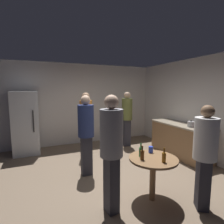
# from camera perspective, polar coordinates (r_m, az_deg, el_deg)

# --- Properties ---
(ground_plane) EXTENTS (5.20, 5.20, 0.10)m
(ground_plane) POSITION_cam_1_polar(r_m,az_deg,el_deg) (4.11, -0.80, -20.35)
(ground_plane) COLOR #7A6651
(wall_back) EXTENTS (5.32, 0.06, 2.70)m
(wall_back) POSITION_cam_1_polar(r_m,az_deg,el_deg) (6.17, -10.16, 2.49)
(wall_back) COLOR silver
(wall_back) RESTS_ON ground_plane
(wall_side_right) EXTENTS (0.06, 5.20, 2.70)m
(wall_side_right) POSITION_cam_1_polar(r_m,az_deg,el_deg) (5.26, 26.71, 1.00)
(wall_side_right) COLOR silver
(wall_side_right) RESTS_ON ground_plane
(refrigerator) EXTENTS (0.70, 0.68, 1.80)m
(refrigerator) POSITION_cam_1_polar(r_m,az_deg,el_deg) (5.65, -25.94, -3.17)
(refrigerator) COLOR silver
(refrigerator) RESTS_ON ground_plane
(kitchen_counter) EXTENTS (0.64, 1.85, 0.90)m
(kitchen_counter) POSITION_cam_1_polar(r_m,az_deg,el_deg) (5.39, 21.02, -8.30)
(kitchen_counter) COLOR olive
(kitchen_counter) RESTS_ON ground_plane
(kettle) EXTENTS (0.24, 0.17, 0.18)m
(kettle) POSITION_cam_1_polar(r_m,az_deg,el_deg) (4.98, 24.01, -3.57)
(kettle) COLOR #B2B2B7
(kettle) RESTS_ON kitchen_counter
(wine_bottle_on_counter) EXTENTS (0.08, 0.08, 0.31)m
(wine_bottle_on_counter) POSITION_cam_1_polar(r_m,az_deg,el_deg) (4.84, 25.85, -3.41)
(wine_bottle_on_counter) COLOR #3F141E
(wine_bottle_on_counter) RESTS_ON kitchen_counter
(foreground_table) EXTENTS (0.80, 0.80, 0.73)m
(foreground_table) POSITION_cam_1_polar(r_m,az_deg,el_deg) (3.14, 13.03, -15.88)
(foreground_table) COLOR olive
(foreground_table) RESTS_ON ground_plane
(beer_bottle_amber) EXTENTS (0.06, 0.06, 0.23)m
(beer_bottle_amber) POSITION_cam_1_polar(r_m,az_deg,el_deg) (2.93, 16.31, -13.71)
(beer_bottle_amber) COLOR #8C5919
(beer_bottle_amber) RESTS_ON foreground_table
(beer_bottle_brown) EXTENTS (0.06, 0.06, 0.23)m
(beer_bottle_brown) POSITION_cam_1_polar(r_m,az_deg,el_deg) (2.95, 9.67, -13.36)
(beer_bottle_brown) COLOR #593314
(beer_bottle_brown) RESTS_ON foreground_table
(beer_bottle_green) EXTENTS (0.06, 0.06, 0.23)m
(beer_bottle_green) POSITION_cam_1_polar(r_m,az_deg,el_deg) (3.08, 9.22, -12.44)
(beer_bottle_green) COLOR #26662D
(beer_bottle_green) RESTS_ON foreground_table
(plastic_cup_blue) EXTENTS (0.08, 0.08, 0.11)m
(plastic_cup_blue) POSITION_cam_1_polar(r_m,az_deg,el_deg) (3.30, 12.33, -11.68)
(plastic_cup_blue) COLOR blue
(plastic_cup_blue) RESTS_ON foreground_table
(person_in_gray_shirt) EXTENTS (0.38, 0.38, 1.78)m
(person_in_gray_shirt) POSITION_cam_1_polar(r_m,az_deg,el_deg) (2.64, -0.18, -10.50)
(person_in_gray_shirt) COLOR #2D2D38
(person_in_gray_shirt) RESTS_ON ground_plane
(person_in_orange_shirt) EXTENTS (0.47, 0.47, 1.77)m
(person_in_orange_shirt) POSITION_cam_1_polar(r_m,az_deg,el_deg) (4.90, -8.28, -2.37)
(person_in_orange_shirt) COLOR #2D2D38
(person_in_orange_shirt) RESTS_ON ground_plane
(person_in_navy_shirt) EXTENTS (0.35, 0.35, 1.73)m
(person_in_navy_shirt) POSITION_cam_1_polar(r_m,az_deg,el_deg) (3.84, -8.32, -5.39)
(person_in_navy_shirt) COLOR #2D2D38
(person_in_navy_shirt) RESTS_ON ground_plane
(person_in_white_shirt) EXTENTS (0.47, 0.47, 1.63)m
(person_in_white_shirt) POSITION_cam_1_polar(r_m,az_deg,el_deg) (3.08, 27.67, -10.65)
(person_in_white_shirt) COLOR #2D2D38
(person_in_white_shirt) RESTS_ON ground_plane
(person_in_olive_shirt) EXTENTS (0.38, 0.38, 1.77)m
(person_in_olive_shirt) POSITION_cam_1_polar(r_m,az_deg,el_deg) (5.77, 4.83, -0.83)
(person_in_olive_shirt) COLOR #2D2D38
(person_in_olive_shirt) RESTS_ON ground_plane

